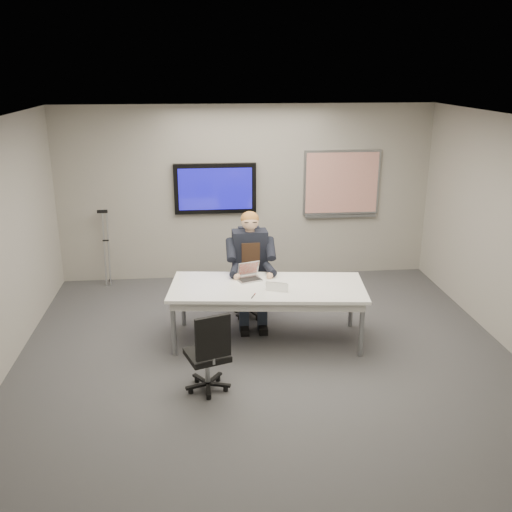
{
  "coord_description": "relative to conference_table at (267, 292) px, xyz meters",
  "views": [
    {
      "loc": [
        -0.74,
        -5.98,
        3.34
      ],
      "look_at": [
        -0.08,
        0.62,
        1.13
      ],
      "focal_mm": 40.0,
      "sensor_mm": 36.0,
      "label": 1
    }
  ],
  "objects": [
    {
      "name": "ceiling",
      "position": [
        -0.06,
        -0.59,
        2.14
      ],
      "size": [
        6.0,
        6.0,
        0.02
      ],
      "primitive_type": "cube",
      "color": "silver",
      "rests_on": "wall_back"
    },
    {
      "name": "laptop",
      "position": [
        -0.21,
        0.27,
        0.14
      ],
      "size": [
        0.34,
        0.36,
        0.21
      ],
      "rotation": [
        0.0,
        0.0,
        0.33
      ],
      "color": "#A5A5A7",
      "rests_on": "conference_table"
    },
    {
      "name": "floor",
      "position": [
        -0.06,
        -0.59,
        -0.66
      ],
      "size": [
        6.0,
        6.0,
        0.02
      ],
      "primitive_type": "cube",
      "color": "#3D3D40",
      "rests_on": "ground"
    },
    {
      "name": "office_chair_near",
      "position": [
        -0.76,
        -1.15,
        -0.36
      ],
      "size": [
        0.57,
        0.57,
        0.95
      ],
      "rotation": [
        0.0,
        0.0,
        3.47
      ],
      "color": "black",
      "rests_on": "ground"
    },
    {
      "name": "conference_table",
      "position": [
        0.0,
        0.0,
        0.0
      ],
      "size": [
        2.51,
        1.27,
        0.74
      ],
      "rotation": [
        0.0,
        0.0,
        -0.11
      ],
      "color": "white",
      "rests_on": "ground"
    },
    {
      "name": "pen",
      "position": [
        -0.21,
        -0.32,
        0.09
      ],
      "size": [
        0.07,
        0.15,
        0.01
      ],
      "primitive_type": "cylinder",
      "rotation": [
        0.0,
        1.57,
        1.18
      ],
      "color": "black",
      "rests_on": "conference_table"
    },
    {
      "name": "tv_display",
      "position": [
        -0.56,
        2.36,
        0.84
      ],
      "size": [
        1.3,
        0.09,
        0.8
      ],
      "color": "black",
      "rests_on": "wall_back"
    },
    {
      "name": "crutch",
      "position": [
        -2.31,
        2.24,
        -0.02
      ],
      "size": [
        0.21,
        0.48,
        1.31
      ],
      "primitive_type": null,
      "rotation": [
        -0.16,
        0.0,
        -0.08
      ],
      "color": "#ABAEB3",
      "rests_on": "ground"
    },
    {
      "name": "wall_back",
      "position": [
        -0.06,
        2.41,
        0.74
      ],
      "size": [
        6.0,
        0.02,
        2.8
      ],
      "primitive_type": "cube",
      "color": "#A29D92",
      "rests_on": "ground"
    },
    {
      "name": "seated_person",
      "position": [
        -0.15,
        0.58,
        -0.05
      ],
      "size": [
        0.48,
        0.82,
        1.51
      ],
      "rotation": [
        0.0,
        0.0,
        0.04
      ],
      "color": "#202735",
      "rests_on": "office_chair_far"
    },
    {
      "name": "office_chair_far",
      "position": [
        -0.16,
        0.84,
        -0.34
      ],
      "size": [
        0.54,
        0.54,
        1.01
      ],
      "rotation": [
        0.0,
        0.0,
        0.13
      ],
      "color": "black",
      "rests_on": "ground"
    },
    {
      "name": "wall_front",
      "position": [
        -0.06,
        -3.59,
        0.74
      ],
      "size": [
        6.0,
        0.02,
        2.8
      ],
      "primitive_type": "cube",
      "color": "#A29D92",
      "rests_on": "ground"
    },
    {
      "name": "name_tent",
      "position": [
        0.1,
        -0.17,
        0.14
      ],
      "size": [
        0.28,
        0.16,
        0.11
      ],
      "primitive_type": null,
      "rotation": [
        0.0,
        0.0,
        -0.33
      ],
      "color": "white",
      "rests_on": "conference_table"
    },
    {
      "name": "whiteboard",
      "position": [
        1.49,
        2.38,
        0.87
      ],
      "size": [
        1.25,
        0.08,
        1.1
      ],
      "color": "gray",
      "rests_on": "wall_back"
    }
  ]
}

